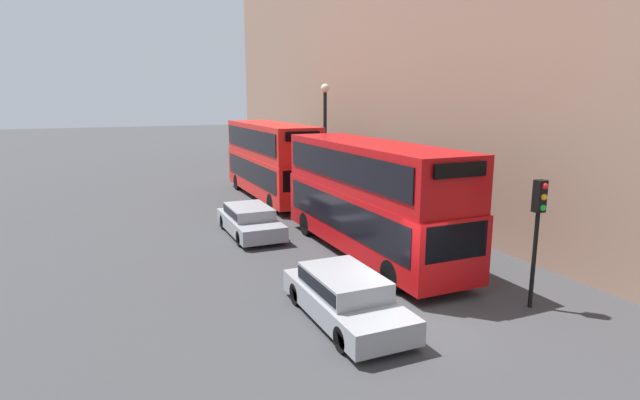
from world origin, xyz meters
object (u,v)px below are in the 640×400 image
Objects in this scene: bus_second_in_queue at (271,158)px; car_dark_sedan at (345,295)px; bus_leading at (370,194)px; traffic_light at (538,217)px; car_hatchback at (250,220)px.

car_dark_sedan is at bearing -101.51° from bus_second_in_queue.
bus_second_in_queue reaches higher than car_dark_sedan.
bus_leading is 6.48m from traffic_light.
bus_leading is 5.94m from car_hatchback.
car_hatchback is (-0.00, 9.34, -0.03)m from car_dark_sedan.
bus_second_in_queue is 17.12m from car_dark_sedan.
bus_second_in_queue is 2.23× the size of car_hatchback.
bus_second_in_queue is at bearing 78.49° from car_dark_sedan.
traffic_light is at bearing -15.15° from car_dark_sedan.
traffic_light reaches higher than car_hatchback.
bus_leading is 0.98× the size of bus_second_in_queue.
bus_leading is at bearing 54.54° from car_dark_sedan.
bus_leading is 11.92m from bus_second_in_queue.
car_hatchback is at bearing 90.00° from car_dark_sedan.
bus_second_in_queue reaches higher than traffic_light.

